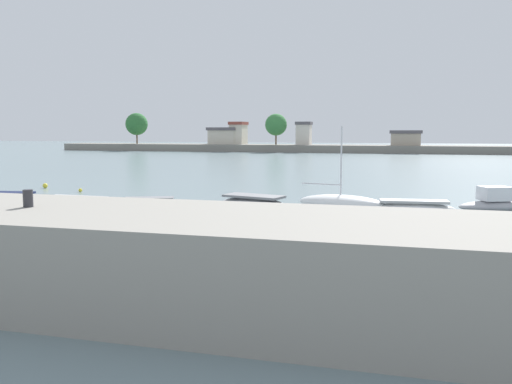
{
  "coord_description": "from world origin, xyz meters",
  "views": [
    {
      "loc": [
        19.44,
        -20.96,
        4.94
      ],
      "look_at": [
        10.63,
        11.38,
        1.12
      ],
      "focal_mm": 37.9,
      "sensor_mm": 36.0,
      "label": 1
    }
  ],
  "objects": [
    {
      "name": "mooring_bollard",
      "position": [
        8.67,
        -7.35,
        2.93
      ],
      "size": [
        0.29,
        0.29,
        0.52
      ],
      "primitive_type": "cylinder",
      "color": "#2D2D33",
      "rests_on": "seawall_embankment"
    },
    {
      "name": "moored_boat_1",
      "position": [
        -5.36,
        8.34,
        0.47
      ],
      "size": [
        4.44,
        2.13,
        0.98
      ],
      "rotation": [
        0.0,
        0.0,
        0.16
      ],
      "color": "navy",
      "rests_on": "ground"
    },
    {
      "name": "moored_boat_2",
      "position": [
        0.85,
        6.72,
        0.51
      ],
      "size": [
        4.66,
        1.76,
        1.07
      ],
      "rotation": [
        0.0,
        0.0,
        -0.05
      ],
      "color": "white",
      "rests_on": "ground"
    },
    {
      "name": "moored_boat_3",
      "position": [
        4.39,
        9.17,
        0.41
      ],
      "size": [
        3.89,
        2.4,
        0.85
      ],
      "rotation": [
        0.0,
        0.0,
        0.36
      ],
      "color": "#9E9EA3",
      "rests_on": "ground"
    },
    {
      "name": "moored_boat_4",
      "position": [
        10.78,
        10.28,
        0.51
      ],
      "size": [
        4.89,
        2.97,
        1.06
      ],
      "rotation": [
        0.0,
        0.0,
        -0.27
      ],
      "color": "#9E9EA3",
      "rests_on": "ground"
    },
    {
      "name": "moored_boat_5",
      "position": [
        15.88,
        11.99,
        0.53
      ],
      "size": [
        5.77,
        3.08,
        5.22
      ],
      "rotation": [
        0.0,
        0.0,
        -0.22
      ],
      "color": "white",
      "rests_on": "ground"
    },
    {
      "name": "moored_boat_6",
      "position": [
        20.13,
        11.58,
        0.43
      ],
      "size": [
        4.94,
        1.85,
        0.91
      ],
      "rotation": [
        0.0,
        0.0,
        0.1
      ],
      "color": "white",
      "rests_on": "ground"
    },
    {
      "name": "moored_boat_7",
      "position": [
        25.18,
        14.43,
        0.53
      ],
      "size": [
        5.66,
        3.79,
        1.56
      ],
      "rotation": [
        0.0,
        0.0,
        0.41
      ],
      "color": "#9E9EA3",
      "rests_on": "ground"
    },
    {
      "name": "mooring_buoy_0",
      "position": [
        -10.34,
        18.98,
        0.21
      ],
      "size": [
        0.42,
        0.42,
        0.42
      ],
      "primitive_type": "sphere",
      "color": "yellow",
      "rests_on": "ground"
    },
    {
      "name": "mooring_buoy_2",
      "position": [
        -5.68,
        17.14,
        0.15
      ],
      "size": [
        0.3,
        0.3,
        0.3
      ],
      "primitive_type": "sphere",
      "color": "yellow",
      "rests_on": "ground"
    },
    {
      "name": "mooring_buoy_3",
      "position": [
        9.84,
        14.12,
        0.16
      ],
      "size": [
        0.31,
        0.31,
        0.31
      ],
      "primitive_type": "sphere",
      "color": "orange",
      "rests_on": "ground"
    },
    {
      "name": "distant_shoreline",
      "position": [
        -3.96,
        103.12,
        2.03
      ],
      "size": [
        127.4,
        8.73,
        9.31
      ],
      "color": "gray",
      "rests_on": "ground"
    }
  ]
}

